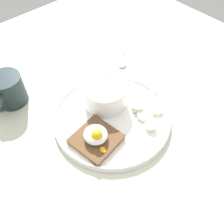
{
  "coord_description": "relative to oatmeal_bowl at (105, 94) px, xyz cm",
  "views": [
    {
      "loc": [
        -28.37,
        25.65,
        52.06
      ],
      "look_at": [
        0.0,
        0.0,
        5.0
      ],
      "focal_mm": 40.0,
      "sensor_mm": 36.0,
      "label": 1
    }
  ],
  "objects": [
    {
      "name": "banana_slice_back",
      "position": [
        -7.25,
        -4.53,
        -2.29
      ],
      "size": [
        4.56,
        4.47,
        1.93
      ],
      "color": "#F4E6C5",
      "rests_on": "plate"
    },
    {
      "name": "plate",
      "position": [
        -4.8,
        2.02,
        -3.32
      ],
      "size": [
        29.34,
        29.34,
        1.6
      ],
      "color": "white",
      "rests_on": "ground_plane"
    },
    {
      "name": "coffee_mug",
      "position": [
        17.79,
        17.44,
        0.05
      ],
      "size": [
        9.56,
        9.74,
        8.1
      ],
      "color": "#202D31",
      "rests_on": "ground_plane"
    },
    {
      "name": "banana_slice_left",
      "position": [
        -13.46,
        -2.54,
        -2.42
      ],
      "size": [
        3.69,
        3.72,
        1.47
      ],
      "color": "beige",
      "rests_on": "plate"
    },
    {
      "name": "oatmeal_bowl",
      "position": [
        0.0,
        0.0,
        0.0
      ],
      "size": [
        11.23,
        11.23,
        6.12
      ],
      "color": "white",
      "rests_on": "plate"
    },
    {
      "name": "banana_slice_front",
      "position": [
        -10.06,
        -3.69,
        -2.58
      ],
      "size": [
        4.16,
        4.18,
        1.14
      ],
      "color": "#EDECC5",
      "rests_on": "plate"
    },
    {
      "name": "poached_egg",
      "position": [
        -7.69,
        9.48,
        -0.42
      ],
      "size": [
        7.31,
        5.41,
        3.45
      ],
      "color": "white",
      "rests_on": "toast_slice"
    },
    {
      "name": "spoon",
      "position": [
        10.03,
        -15.9,
        -3.71
      ],
      "size": [
        8.09,
        8.77,
        0.8
      ],
      "color": "silver",
      "rests_on": "ground_plane"
    },
    {
      "name": "ground_plane",
      "position": [
        -4.8,
        2.02,
        -5.11
      ],
      "size": [
        120.0,
        120.0,
        2.0
      ],
      "primitive_type": "cube",
      "color": "beige",
      "rests_on": "ground"
    },
    {
      "name": "banana_slice_right",
      "position": [
        -11.07,
        -7.57,
        -2.51
      ],
      "size": [
        3.33,
        3.21,
        1.48
      ],
      "color": "#F3F0C5",
      "rests_on": "plate"
    },
    {
      "name": "toast_slice",
      "position": [
        -7.52,
        9.44,
        -2.39
      ],
      "size": [
        11.07,
        11.07,
        1.29
      ],
      "color": "brown",
      "rests_on": "plate"
    }
  ]
}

